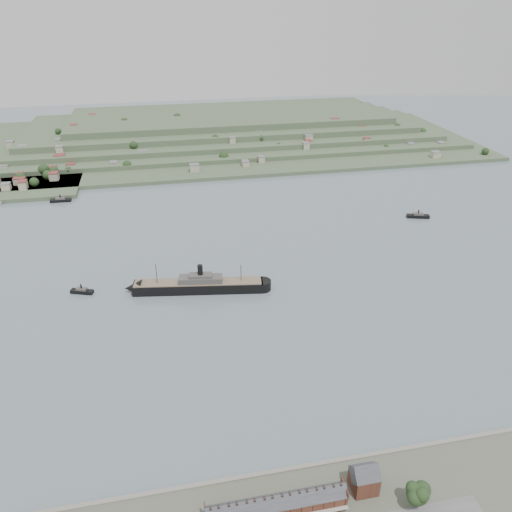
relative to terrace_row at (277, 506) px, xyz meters
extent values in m
plane|color=slate|center=(10.00, 168.02, -6.84)|extent=(1400.00, 1400.00, 0.00)
cube|color=gray|center=(10.00, 19.02, -5.54)|extent=(220.00, 2.00, 2.60)
cube|color=#4F271C|center=(0.00, 0.02, -1.34)|extent=(55.00, 8.00, 7.00)
cube|color=#35373C|center=(0.00, 0.02, 2.16)|extent=(55.60, 8.15, 8.15)
cube|color=#4F271C|center=(27.50, 0.02, 3.16)|extent=(0.50, 8.40, 3.00)
cube|color=black|center=(-22.00, 0.02, 4.56)|extent=(0.90, 1.40, 3.20)
cube|color=black|center=(-16.50, 0.02, 4.56)|extent=(0.90, 1.40, 3.20)
cube|color=black|center=(-2.75, 0.02, 4.56)|extent=(0.90, 1.40, 3.20)
cube|color=black|center=(2.75, 0.02, 4.56)|extent=(0.90, 1.40, 3.20)
cube|color=black|center=(16.50, 0.02, 4.56)|extent=(0.90, 1.40, 3.20)
cube|color=black|center=(22.00, 0.02, 4.56)|extent=(0.90, 1.40, 3.20)
cube|color=#4F271C|center=(37.50, 4.02, -0.34)|extent=(10.00, 10.00, 9.00)
cube|color=#35373C|center=(37.50, 4.02, 4.16)|extent=(10.40, 10.18, 10.18)
cube|color=#3C4F34|center=(10.00, 528.02, -4.84)|extent=(760.00, 260.00, 4.00)
cube|color=#3C4F34|center=(30.00, 553.02, -0.34)|extent=(680.00, 220.00, 5.00)
cube|color=#3C4F34|center=(45.00, 568.02, 5.16)|extent=(600.00, 200.00, 6.00)
cube|color=#3C4F34|center=(60.00, 583.02, 11.66)|extent=(520.00, 180.00, 7.00)
cube|color=#3C4F34|center=(75.00, 598.02, 19.16)|extent=(440.00, 160.00, 8.00)
cube|color=#3C4F34|center=(-190.00, 418.02, -4.84)|extent=(150.00, 90.00, 4.00)
cube|color=black|center=(-12.99, 174.42, -3.39)|extent=(89.44, 25.23, 6.90)
cone|color=black|center=(-56.81, 181.19, -3.39)|extent=(13.49, 13.49, 11.82)
cylinder|color=black|center=(30.82, 167.64, -3.39)|extent=(11.82, 11.82, 6.90)
cube|color=#705F4A|center=(-12.99, 174.42, 0.35)|extent=(87.34, 23.96, 0.59)
cube|color=#474442|center=(-11.05, 174.12, 2.52)|extent=(30.56, 13.28, 3.94)
cube|color=#474442|center=(-11.05, 174.12, 5.18)|extent=(16.63, 9.22, 2.46)
cylinder|color=black|center=(-11.05, 174.12, 8.92)|extent=(3.55, 3.55, 8.87)
cylinder|color=#3B2A1B|center=(-40.26, 178.63, 6.95)|extent=(0.49, 0.49, 15.76)
cylinder|color=#3B2A1B|center=(16.22, 169.90, 5.97)|extent=(0.49, 0.49, 13.79)
cube|color=black|center=(-91.52, 187.50, -5.59)|extent=(16.09, 9.16, 2.50)
cube|color=#474442|center=(-91.52, 187.50, -3.72)|extent=(7.73, 5.49, 1.87)
cylinder|color=black|center=(-91.52, 187.50, -1.64)|extent=(1.04, 1.04, 3.64)
cube|color=black|center=(-129.08, 367.91, -5.52)|extent=(20.06, 6.21, 2.65)
cube|color=#474442|center=(-129.08, 367.91, -3.53)|extent=(9.10, 4.73, 1.99)
cylinder|color=black|center=(-129.08, 367.91, -1.32)|extent=(1.10, 1.10, 3.87)
cube|color=black|center=(196.90, 260.75, -5.50)|extent=(20.83, 10.87, 2.68)
cube|color=#474442|center=(196.90, 260.75, -3.50)|extent=(9.91, 6.77, 2.01)
cylinder|color=black|center=(196.90, 260.75, -1.27)|extent=(1.12, 1.12, 3.90)
cylinder|color=#3B2A1B|center=(54.83, -7.47, -2.44)|extent=(1.15, 1.15, 4.80)
sphere|color=black|center=(54.83, -7.47, 1.88)|extent=(8.64, 8.64, 8.64)
sphere|color=black|center=(57.24, -6.51, 2.84)|extent=(6.72, 6.72, 6.72)
sphere|color=black|center=(52.91, -8.91, 2.36)|extent=(6.15, 6.15, 6.15)
sphere|color=black|center=(55.31, -9.58, 4.28)|extent=(5.76, 5.76, 5.76)
camera|label=1|loc=(-33.08, -120.86, 175.78)|focal=35.00mm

